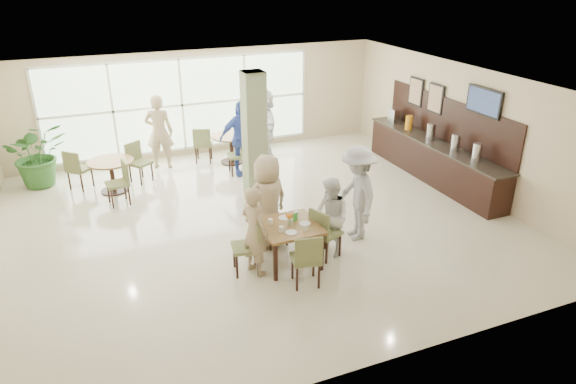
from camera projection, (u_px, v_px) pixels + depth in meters
name	position (u px, v px, depth m)	size (l,w,h in m)	color
ground	(257.00, 220.00, 10.51)	(10.00, 10.00, 0.00)	beige
room_shell	(255.00, 141.00, 9.82)	(10.00, 10.00, 10.00)	white
window_bank	(182.00, 105.00, 13.54)	(7.00, 0.04, 7.00)	silver
column	(254.00, 136.00, 11.10)	(0.45, 0.45, 2.80)	#6A724F
main_table	(289.00, 230.00, 8.76)	(0.99, 0.99, 0.75)	brown
round_table_left	(111.00, 169.00, 11.65)	(1.02, 1.02, 0.75)	brown
round_table_right	(231.00, 142.00, 13.38)	(1.04, 1.04, 0.75)	brown
chairs_main_table	(288.00, 239.00, 8.84)	(2.02, 1.95, 0.95)	#636D3C
chairs_table_left	(112.00, 171.00, 11.71)	(1.99, 1.80, 0.95)	#636D3C
chairs_table_right	(231.00, 145.00, 13.42)	(1.97, 1.90, 0.95)	#636D3C
tabletop_clutter	(290.00, 222.00, 8.69)	(0.69, 0.75, 0.21)	white
buffet_counter	(434.00, 157.00, 12.35)	(0.64, 4.70, 1.95)	black
wall_tv	(484.00, 101.00, 10.85)	(0.06, 1.00, 0.58)	black
framed_art_a	(436.00, 99.00, 12.32)	(0.05, 0.55, 0.70)	black
framed_art_b	(416.00, 92.00, 13.00)	(0.05, 0.55, 0.70)	black
potted_plant	(38.00, 154.00, 11.91)	(1.38, 1.38, 1.53)	#2E6327
teen_left	(255.00, 231.00, 8.45)	(0.58, 0.38, 1.58)	tan
teen_far	(268.00, 201.00, 9.29)	(0.86, 0.47, 1.75)	tan
teen_right	(331.00, 218.00, 9.01)	(0.71, 0.55, 1.46)	white
teen_standing	(357.00, 193.00, 9.52)	(1.18, 0.68, 1.83)	#9D9D9F
adult_a	(241.00, 138.00, 12.49)	(1.08, 0.62, 1.85)	#3D59B9
adult_b	(264.00, 124.00, 13.52)	(1.74, 0.75, 1.88)	white
adult_standing	(159.00, 132.00, 12.88)	(0.69, 0.45, 1.90)	tan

